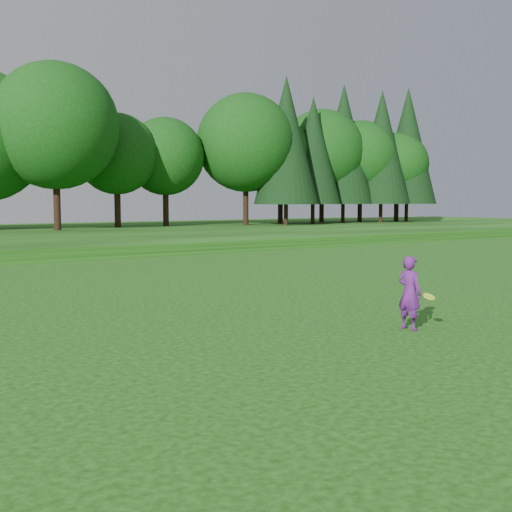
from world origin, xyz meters
TOP-DOWN VIEW (x-y plane):
  - ground at (0.00, 0.00)m, footprint 140.00×140.00m
  - woman at (3.86, 0.11)m, footprint 0.40×0.84m

SIDE VIEW (x-z plane):
  - ground at x=0.00m, z-range 0.00..0.00m
  - woman at x=3.86m, z-range 0.00..1.53m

